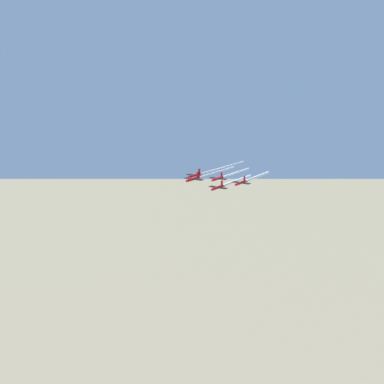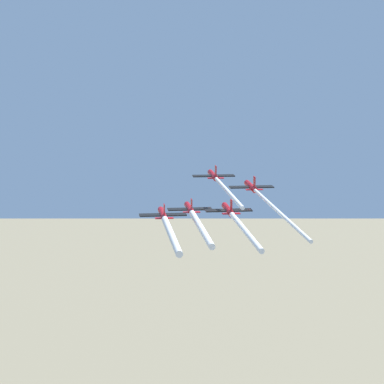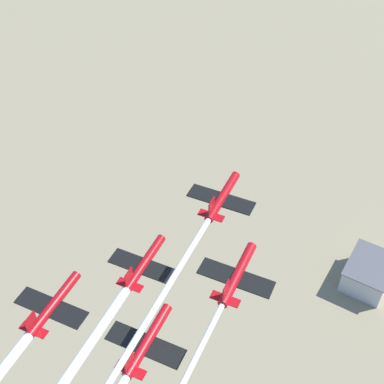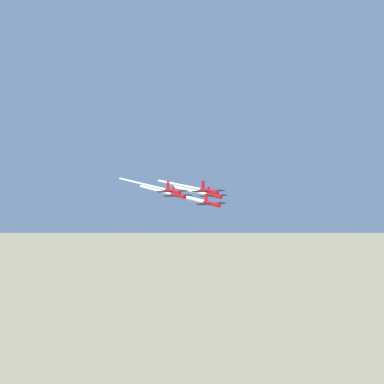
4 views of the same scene
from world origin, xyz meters
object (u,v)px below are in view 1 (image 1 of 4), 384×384
at_px(jet_3, 241,183).
at_px(jet_4, 218,178).
at_px(jet_2, 195,175).
at_px(jet_1, 218,187).
at_px(jet_0, 193,179).

bearing_deg(jet_3, jet_4, 0.00).
xyz_separation_m(jet_2, jet_4, (-12.62, 5.50, -2.95)).
relative_size(jet_1, jet_4, 1.00).
bearing_deg(jet_4, jet_1, 120.47).
relative_size(jet_2, jet_4, 1.00).
bearing_deg(jet_1, jet_0, 59.53).
height_order(jet_1, jet_2, jet_2).
bearing_deg(jet_4, jet_2, 59.53).
xyz_separation_m(jet_0, jet_2, (-10.94, -8.36, -0.86)).
xyz_separation_m(jet_0, jet_4, (-23.56, -2.86, -3.81)).
bearing_deg(jet_1, jet_4, -59.53).
bearing_deg(jet_1, jet_2, 0.00).
xyz_separation_m(jet_3, jet_4, (1.68, -13.86, 0.66)).
height_order(jet_1, jet_3, jet_3).
bearing_deg(jet_3, jet_1, 59.53).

